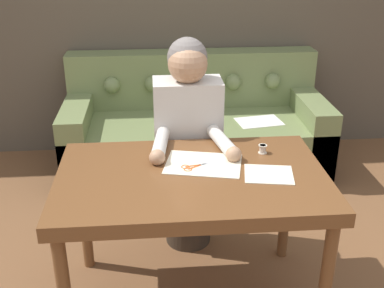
# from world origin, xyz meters

# --- Properties ---
(dining_table) EXTENTS (1.28, 0.80, 0.76)m
(dining_table) POSITION_xyz_m (-0.10, 0.04, 0.68)
(dining_table) COLOR brown
(dining_table) RESTS_ON ground_plane
(couch) EXTENTS (2.04, 0.88, 0.90)m
(couch) POSITION_xyz_m (0.06, 1.63, 0.31)
(couch) COLOR olive
(couch) RESTS_ON ground_plane
(person) EXTENTS (0.46, 0.61, 1.29)m
(person) POSITION_xyz_m (-0.08, 0.57, 0.67)
(person) COLOR #33281E
(person) RESTS_ON ground_plane
(pattern_paper_main) EXTENTS (0.42, 0.34, 0.00)m
(pattern_paper_main) POSITION_xyz_m (-0.03, 0.13, 0.77)
(pattern_paper_main) COLOR beige
(pattern_paper_main) RESTS_ON dining_table
(pattern_paper_offcut) EXTENTS (0.26, 0.23, 0.00)m
(pattern_paper_offcut) POSITION_xyz_m (0.26, 0.00, 0.77)
(pattern_paper_offcut) COLOR beige
(pattern_paper_offcut) RESTS_ON dining_table
(scissors) EXTENTS (0.23, 0.14, 0.01)m
(scissors) POSITION_xyz_m (-0.07, 0.11, 0.77)
(scissors) COLOR silver
(scissors) RESTS_ON dining_table
(thread_spool) EXTENTS (0.04, 0.04, 0.05)m
(thread_spool) POSITION_xyz_m (0.28, 0.24, 0.79)
(thread_spool) COLOR beige
(thread_spool) RESTS_ON dining_table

